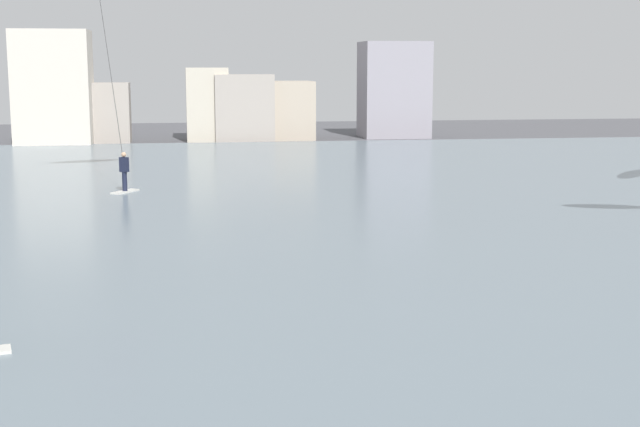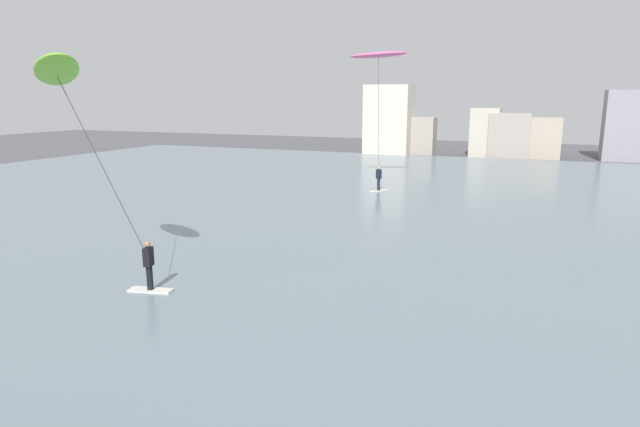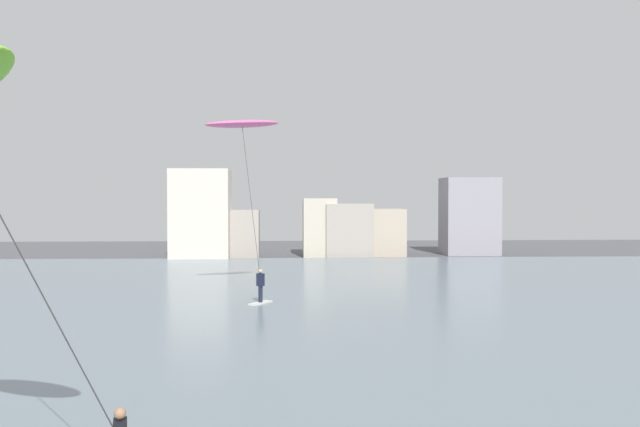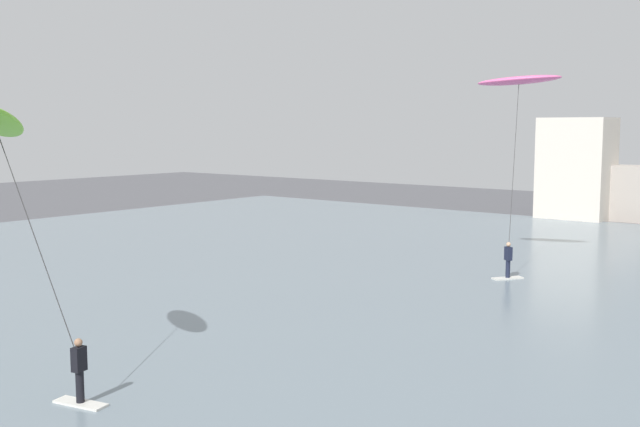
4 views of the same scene
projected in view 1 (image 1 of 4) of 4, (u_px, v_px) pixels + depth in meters
water_bay at (258, 199)px, 35.07m from camera, size 84.00×52.00×0.10m
far_shore_buildings at (219, 97)px, 62.27m from camera, size 28.56×6.66×7.52m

